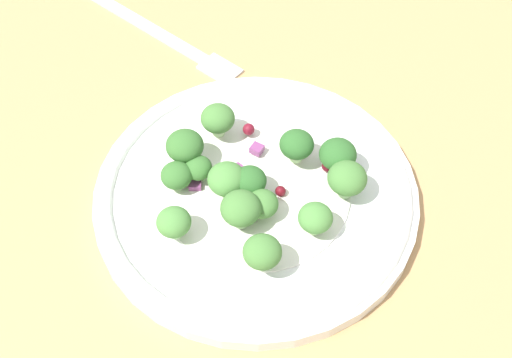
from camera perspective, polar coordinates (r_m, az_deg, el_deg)
ground_plane at (r=51.56cm, az=1.13°, el=-4.69°), size 180.00×180.00×2.00cm
plate at (r=51.41cm, az=0.00°, el=-1.24°), size 24.61×24.61×1.70cm
dressing_pool at (r=51.06cm, az=0.00°, el=-0.95°), size 14.27×14.27×0.20cm
broccoli_floret_0 at (r=51.05cm, az=3.59°, el=2.83°), size 2.64×2.64×2.67cm
broccoli_floret_1 at (r=47.82cm, az=5.14°, el=-3.05°), size 2.48×2.48×2.51cm
broccoli_floret_2 at (r=52.97cm, az=-3.24°, el=5.07°), size 2.70×2.70×2.73cm
broccoli_floret_3 at (r=50.21cm, az=-6.95°, el=-0.15°), size 2.38×2.38×2.41cm
broccoli_floret_4 at (r=51.05cm, az=6.91°, el=2.02°), size 2.84×2.84×2.88cm
broccoli_floret_5 at (r=49.73cm, az=7.69°, el=0.01°), size 2.93×2.93×2.96cm
broccoli_floret_6 at (r=51.27cm, az=-6.02°, el=2.75°), size 2.89×2.89×2.93cm
broccoli_floret_7 at (r=47.64cm, az=-1.29°, el=-2.54°), size 2.92×2.92×2.95cm
broccoli_floret_8 at (r=49.51cm, az=-0.54°, el=-0.19°), size 2.50×2.50×2.53cm
broccoli_floret_9 at (r=47.59cm, az=-6.94°, el=-3.67°), size 2.47×2.47×2.50cm
broccoli_floret_10 at (r=50.83cm, az=-4.90°, el=0.91°), size 2.14×2.14×2.16cm
broccoli_floret_11 at (r=48.69cm, az=0.56°, el=-2.08°), size 2.36×2.36×2.39cm
broccoli_floret_12 at (r=45.47cm, az=0.53°, el=-6.21°), size 2.67×2.67×2.70cm
broccoli_floret_13 at (r=49.57cm, az=-2.47°, el=-0.05°), size 2.88×2.88×2.92cm
cranberry_0 at (r=51.89cm, az=6.03°, el=1.09°), size 0.87×0.87×0.87cm
cranberry_1 at (r=50.51cm, az=1.57°, el=-0.86°), size 0.81×0.81×0.81cm
cranberry_2 at (r=48.37cm, az=-6.76°, el=-4.07°), size 0.87×0.87×0.87cm
cranberry_3 at (r=53.78cm, az=-0.63°, el=4.21°), size 0.96×0.96×0.96cm
cranberry_4 at (r=46.84cm, az=0.42°, el=-6.30°), size 0.95×0.95×0.95cm
onion_bit_0 at (r=52.97cm, az=3.62°, el=2.45°), size 0.88×0.99×0.49cm
onion_bit_1 at (r=52.76cm, az=0.07°, el=2.55°), size 1.03×1.04×0.53cm
onion_bit_2 at (r=51.19cm, az=-5.15°, el=-0.44°), size 1.23×1.21×0.48cm
onion_bit_3 at (r=51.75cm, az=-1.34°, el=0.70°), size 1.19×1.43×0.45cm
fork at (r=64.88cm, az=-7.34°, el=11.67°), size 7.32×18.28×0.50cm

